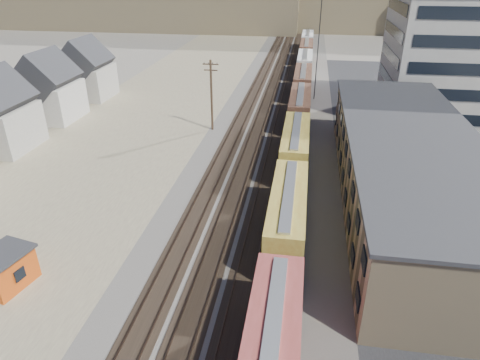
# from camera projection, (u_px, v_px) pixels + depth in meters

# --- Properties ---
(ballast_bed) EXTENTS (18.00, 200.00, 0.06)m
(ballast_bed) POSITION_uv_depth(u_px,v_px,m) (275.00, 115.00, 68.01)
(ballast_bed) COLOR #4C4742
(ballast_bed) RESTS_ON ground
(dirt_yard) EXTENTS (24.00, 180.00, 0.03)m
(dirt_yard) POSITION_uv_depth(u_px,v_px,m) (132.00, 130.00, 62.03)
(dirt_yard) COLOR #776852
(dirt_yard) RESTS_ON ground
(asphalt_lot) EXTENTS (26.00, 120.00, 0.04)m
(asphalt_lot) POSITION_uv_depth(u_px,v_px,m) (446.00, 163.00, 51.74)
(asphalt_lot) COLOR #232326
(asphalt_lot) RESTS_ON ground
(rail_tracks) EXTENTS (11.40, 200.00, 0.24)m
(rail_tracks) POSITION_uv_depth(u_px,v_px,m) (272.00, 114.00, 68.05)
(rail_tracks) COLOR black
(rail_tracks) RESTS_ON ground
(freight_train) EXTENTS (3.00, 119.74, 4.46)m
(freight_train) POSITION_uv_depth(u_px,v_px,m) (301.00, 92.00, 69.80)
(freight_train) COLOR black
(freight_train) RESTS_ON ground
(warehouse) EXTENTS (12.40, 40.40, 7.25)m
(warehouse) POSITION_uv_depth(u_px,v_px,m) (407.00, 167.00, 42.28)
(warehouse) COLOR tan
(warehouse) RESTS_ON ground
(office_tower) EXTENTS (22.60, 18.60, 18.45)m
(office_tower) POSITION_uv_depth(u_px,v_px,m) (466.00, 55.00, 64.25)
(office_tower) COLOR #9E998E
(office_tower) RESTS_ON ground
(utility_pole_north) EXTENTS (2.20, 0.32, 10.00)m
(utility_pole_north) POSITION_uv_depth(u_px,v_px,m) (211.00, 94.00, 59.77)
(utility_pole_north) COLOR #382619
(utility_pole_north) RESTS_ON ground
(radio_mast) EXTENTS (1.20, 0.16, 18.00)m
(radio_mast) POSITION_uv_depth(u_px,v_px,m) (318.00, 46.00, 71.83)
(radio_mast) COLOR black
(radio_mast) RESTS_ON ground
(maintenance_shed) EXTENTS (3.84, 4.53, 2.91)m
(maintenance_shed) POSITION_uv_depth(u_px,v_px,m) (5.00, 269.00, 31.58)
(maintenance_shed) COLOR #C44A12
(maintenance_shed) RESTS_ON ground
(parked_car_blue) EXTENTS (6.22, 6.15, 1.66)m
(parked_car_blue) POSITION_uv_depth(u_px,v_px,m) (423.00, 110.00, 67.52)
(parked_car_blue) COLOR navy
(parked_car_blue) RESTS_ON ground
(parked_car_far) EXTENTS (3.39, 5.28, 1.67)m
(parked_car_far) POSITION_uv_depth(u_px,v_px,m) (449.00, 98.00, 73.53)
(parked_car_far) COLOR silver
(parked_car_far) RESTS_ON ground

